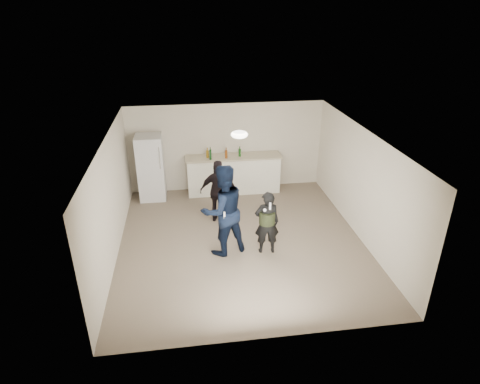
{
  "coord_description": "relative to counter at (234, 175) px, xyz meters",
  "views": [
    {
      "loc": [
        -1.12,
        -7.79,
        4.97
      ],
      "look_at": [
        0.0,
        0.2,
        1.15
      ],
      "focal_mm": 30.0,
      "sensor_mm": 36.0,
      "label": 1
    }
  ],
  "objects": [
    {
      "name": "fridge_handle",
      "position": [
        -2.0,
        -0.44,
        0.78
      ],
      "size": [
        0.02,
        0.02,
        0.6
      ],
      "primitive_type": "cylinder",
      "color": "silver",
      "rests_on": "fridge"
    },
    {
      "name": "floor",
      "position": [
        -0.16,
        -2.67,
        -0.53
      ],
      "size": [
        6.0,
        6.0,
        0.0
      ],
      "primitive_type": "plane",
      "color": "#6B5B4C",
      "rests_on": "ground"
    },
    {
      "name": "counter",
      "position": [
        0.0,
        0.0,
        0.0
      ],
      "size": [
        2.6,
        0.56,
        1.05
      ],
      "primitive_type": "cube",
      "color": "white",
      "rests_on": "floor"
    },
    {
      "name": "fridge",
      "position": [
        -2.28,
        -0.07,
        0.38
      ],
      "size": [
        0.7,
        0.7,
        1.8
      ],
      "primitive_type": "cube",
      "color": "silver",
      "rests_on": "floor"
    },
    {
      "name": "nunchuk_man",
      "position": [
        -0.48,
        -3.28,
        0.45
      ],
      "size": [
        0.07,
        0.07,
        0.07
      ],
      "primitive_type": "sphere",
      "color": "white",
      "rests_on": "man"
    },
    {
      "name": "nunchuk_woman",
      "position": [
        0.22,
        -3.39,
        0.62
      ],
      "size": [
        0.07,
        0.07,
        0.07
      ],
      "primitive_type": "sphere",
      "color": "silver",
      "rests_on": "woman"
    },
    {
      "name": "bottle_cluster",
      "position": [
        -0.36,
        -0.09,
        0.68
      ],
      "size": [
        0.97,
        0.22,
        0.28
      ],
      "color": "brown",
      "rests_on": "counter_top"
    },
    {
      "name": "remote_man",
      "position": [
        -0.6,
        -3.31,
        0.53
      ],
      "size": [
        0.04,
        0.04,
        0.15
      ],
      "primitive_type": "cube",
      "color": "white",
      "rests_on": "man"
    },
    {
      "name": "spectator",
      "position": [
        -0.56,
        -1.62,
        0.27
      ],
      "size": [
        0.99,
        0.57,
        1.59
      ],
      "primitive_type": "imported",
      "rotation": [
        0.0,
        0.0,
        2.93
      ],
      "color": "black",
      "rests_on": "floor"
    },
    {
      "name": "counter_top",
      "position": [
        0.0,
        0.0,
        0.55
      ],
      "size": [
        2.68,
        0.64,
        0.04
      ],
      "primitive_type": "cube",
      "color": "#BDB793",
      "rests_on": "counter"
    },
    {
      "name": "wall_front",
      "position": [
        -0.16,
        -5.67,
        0.72
      ],
      "size": [
        6.0,
        0.0,
        6.0
      ],
      "primitive_type": "plane",
      "rotation": [
        -1.57,
        0.0,
        0.0
      ],
      "color": "beige",
      "rests_on": "floor"
    },
    {
      "name": "camo_shorts",
      "position": [
        0.32,
        -3.17,
        0.32
      ],
      "size": [
        0.34,
        0.34,
        0.28
      ],
      "primitive_type": "cylinder",
      "color": "#2D3C1B",
      "rests_on": "woman"
    },
    {
      "name": "wall_left",
      "position": [
        -2.91,
        -2.67,
        0.72
      ],
      "size": [
        0.0,
        6.0,
        6.0
      ],
      "primitive_type": "plane",
      "rotation": [
        1.57,
        0.0,
        1.57
      ],
      "color": "beige",
      "rests_on": "floor"
    },
    {
      "name": "ceiling",
      "position": [
        -0.16,
        -2.67,
        1.98
      ],
      "size": [
        6.0,
        6.0,
        0.0
      ],
      "primitive_type": "plane",
      "rotation": [
        3.14,
        0.0,
        0.0
      ],
      "color": "silver",
      "rests_on": "wall_back"
    },
    {
      "name": "remote_woman",
      "position": [
        0.32,
        -3.42,
        0.72
      ],
      "size": [
        0.04,
        0.04,
        0.15
      ],
      "primitive_type": "cube",
      "color": "silver",
      "rests_on": "woman"
    },
    {
      "name": "shaker",
      "position": [
        -0.64,
        -0.1,
        0.65
      ],
      "size": [
        0.08,
        0.08,
        0.17
      ],
      "primitive_type": "cylinder",
      "color": "silver",
      "rests_on": "counter_top"
    },
    {
      "name": "wall_back",
      "position": [
        -0.16,
        0.33,
        0.72
      ],
      "size": [
        6.0,
        0.0,
        6.0
      ],
      "primitive_type": "plane",
      "rotation": [
        1.57,
        0.0,
        0.0
      ],
      "color": "beige",
      "rests_on": "floor"
    },
    {
      "name": "woman",
      "position": [
        0.32,
        -3.17,
        0.2
      ],
      "size": [
        0.55,
        0.37,
        1.45
      ],
      "primitive_type": "imported",
      "rotation": [
        0.0,
        0.0,
        3.09
      ],
      "color": "black",
      "rests_on": "floor"
    },
    {
      "name": "wall_right",
      "position": [
        2.59,
        -2.67,
        0.72
      ],
      "size": [
        0.0,
        6.0,
        6.0
      ],
      "primitive_type": "plane",
      "rotation": [
        1.57,
        0.0,
        -1.57
      ],
      "color": "beige",
      "rests_on": "floor"
    },
    {
      "name": "ceiling_dome",
      "position": [
        -0.16,
        -2.37,
        1.93
      ],
      "size": [
        0.36,
        0.36,
        0.16
      ],
      "primitive_type": "ellipsoid",
      "color": "white",
      "rests_on": "ceiling"
    },
    {
      "name": "man",
      "position": [
        -0.6,
        -3.03,
        0.49
      ],
      "size": [
        1.19,
        1.07,
        2.03
      ],
      "primitive_type": "imported",
      "rotation": [
        0.0,
        0.0,
        3.5
      ],
      "color": "#0E1F3D",
      "rests_on": "floor"
    }
  ]
}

